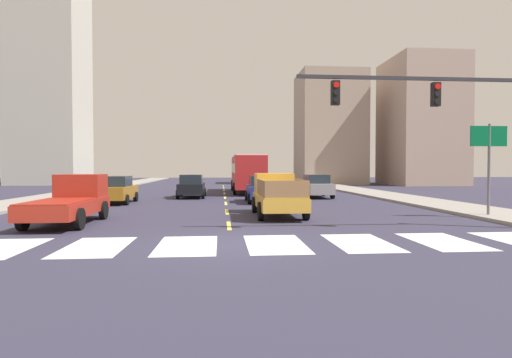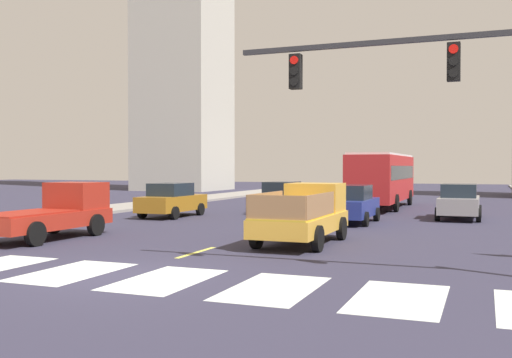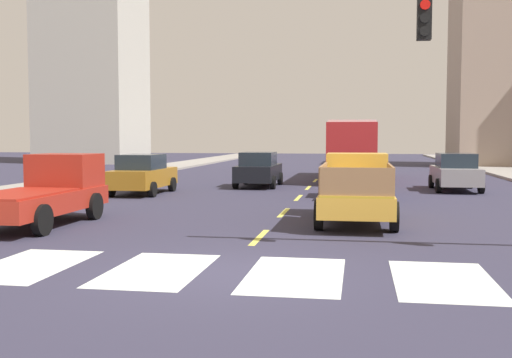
{
  "view_description": "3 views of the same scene",
  "coord_description": "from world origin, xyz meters",
  "px_view_note": "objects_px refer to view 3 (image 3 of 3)",
  "views": [
    {
      "loc": [
        -0.31,
        -12.1,
        2.26
      ],
      "look_at": [
        2.15,
        16.87,
        1.45
      ],
      "focal_mm": 29.19,
      "sensor_mm": 36.0,
      "label": 1
    },
    {
      "loc": [
        7.98,
        -11.49,
        2.54
      ],
      "look_at": [
        1.05,
        6.18,
        2.15
      ],
      "focal_mm": 41.18,
      "sensor_mm": 36.0,
      "label": 2
    },
    {
      "loc": [
        2.38,
        -10.87,
        2.48
      ],
      "look_at": [
        -1.28,
        11.19,
        0.94
      ],
      "focal_mm": 43.26,
      "sensor_mm": 36.0,
      "label": 3
    }
  ],
  "objects_px": {
    "sedan_near_left": "(455,172)",
    "pickup_dark": "(46,191)",
    "city_bus": "(353,146)",
    "sedan_near_right": "(142,174)",
    "sedan_far": "(259,169)",
    "pickup_stakebed": "(357,189)",
    "sedan_mid": "(357,176)"
  },
  "relations": [
    {
      "from": "pickup_dark",
      "to": "city_bus",
      "type": "bearing_deg",
      "value": 63.35
    },
    {
      "from": "pickup_dark",
      "to": "sedan_mid",
      "type": "bearing_deg",
      "value": 43.3
    },
    {
      "from": "sedan_far",
      "to": "sedan_near_right",
      "type": "height_order",
      "value": "same"
    },
    {
      "from": "sedan_near_left",
      "to": "sedan_near_right",
      "type": "bearing_deg",
      "value": -162.91
    },
    {
      "from": "city_bus",
      "to": "sedan_near_left",
      "type": "relative_size",
      "value": 2.45
    },
    {
      "from": "pickup_dark",
      "to": "sedan_near_right",
      "type": "distance_m",
      "value": 9.22
    },
    {
      "from": "sedan_near_left",
      "to": "sedan_far",
      "type": "bearing_deg",
      "value": 176.62
    },
    {
      "from": "pickup_stakebed",
      "to": "sedan_mid",
      "type": "height_order",
      "value": "pickup_stakebed"
    },
    {
      "from": "pickup_stakebed",
      "to": "sedan_near_left",
      "type": "xyz_separation_m",
      "value": [
        4.45,
        11.07,
        -0.08
      ]
    },
    {
      "from": "sedan_near_right",
      "to": "sedan_near_left",
      "type": "xyz_separation_m",
      "value": [
        13.63,
        3.9,
        0.0
      ]
    },
    {
      "from": "pickup_stakebed",
      "to": "pickup_dark",
      "type": "bearing_deg",
      "value": -166.32
    },
    {
      "from": "pickup_stakebed",
      "to": "sedan_mid",
      "type": "distance_m",
      "value": 7.22
    },
    {
      "from": "sedan_far",
      "to": "sedan_near_left",
      "type": "bearing_deg",
      "value": -5.72
    },
    {
      "from": "sedan_far",
      "to": "sedan_near_left",
      "type": "distance_m",
      "value": 9.31
    },
    {
      "from": "sedan_near_left",
      "to": "pickup_dark",
      "type": "bearing_deg",
      "value": -134.02
    },
    {
      "from": "pickup_dark",
      "to": "sedan_near_left",
      "type": "xyz_separation_m",
      "value": [
        13.17,
        13.1,
        -0.06
      ]
    },
    {
      "from": "sedan_far",
      "to": "sedan_near_right",
      "type": "bearing_deg",
      "value": -134.41
    },
    {
      "from": "sedan_near_left",
      "to": "city_bus",
      "type": "bearing_deg",
      "value": 127.09
    },
    {
      "from": "city_bus",
      "to": "sedan_far",
      "type": "relative_size",
      "value": 2.45
    },
    {
      "from": "pickup_dark",
      "to": "city_bus",
      "type": "xyz_separation_m",
      "value": [
        8.43,
        19.63,
        1.03
      ]
    },
    {
      "from": "pickup_stakebed",
      "to": "city_bus",
      "type": "bearing_deg",
      "value": 91.5
    },
    {
      "from": "sedan_near_right",
      "to": "city_bus",
      "type": "bearing_deg",
      "value": 47.88
    },
    {
      "from": "pickup_stakebed",
      "to": "sedan_near_right",
      "type": "xyz_separation_m",
      "value": [
        -9.18,
        7.17,
        -0.08
      ]
    },
    {
      "from": "city_bus",
      "to": "sedan_mid",
      "type": "bearing_deg",
      "value": -87.33
    },
    {
      "from": "pickup_stakebed",
      "to": "pickup_dark",
      "type": "height_order",
      "value": "same"
    },
    {
      "from": "pickup_stakebed",
      "to": "sedan_near_left",
      "type": "bearing_deg",
      "value": 68.67
    },
    {
      "from": "pickup_dark",
      "to": "sedan_near_left",
      "type": "relative_size",
      "value": 1.18
    },
    {
      "from": "sedan_far",
      "to": "sedan_near_right",
      "type": "distance_m",
      "value": 6.35
    },
    {
      "from": "pickup_dark",
      "to": "sedan_far",
      "type": "relative_size",
      "value": 1.18
    },
    {
      "from": "city_bus",
      "to": "sedan_mid",
      "type": "height_order",
      "value": "city_bus"
    },
    {
      "from": "city_bus",
      "to": "sedan_near_right",
      "type": "xyz_separation_m",
      "value": [
        -8.89,
        -10.43,
        -1.09
      ]
    },
    {
      "from": "sedan_mid",
      "to": "sedan_near_right",
      "type": "height_order",
      "value": "same"
    }
  ]
}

